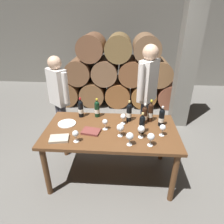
{
  "coord_description": "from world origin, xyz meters",
  "views": [
    {
      "loc": [
        0.15,
        -2.13,
        2.1
      ],
      "look_at": [
        0.0,
        0.2,
        0.91
      ],
      "focal_mm": 31.28,
      "sensor_mm": 36.0,
      "label": 1
    }
  ],
  "objects": [
    {
      "name": "tasting_notebook",
      "position": [
        -0.6,
        -0.27,
        0.77
      ],
      "size": [
        0.24,
        0.19,
        0.03
      ],
      "primitive_type": "cube",
      "rotation": [
        0.0,
        0.0,
        0.17
      ],
      "color": "#B2A893",
      "rests_on": "dining_table"
    },
    {
      "name": "wine_glass_5",
      "position": [
        0.12,
        -0.14,
        0.88
      ],
      "size": [
        0.09,
        0.09,
        0.16
      ],
      "color": "white",
      "rests_on": "dining_table"
    },
    {
      "name": "wine_bottle_2",
      "position": [
        0.65,
        0.14,
        0.88
      ],
      "size": [
        0.07,
        0.07,
        0.28
      ],
      "color": "black",
      "rests_on": "dining_table"
    },
    {
      "name": "ground_plane",
      "position": [
        0.0,
        0.0,
        0.0
      ],
      "size": [
        14.0,
        14.0,
        0.0
      ],
      "primitive_type": "plane",
      "color": "#66635E"
    },
    {
      "name": "wine_glass_2",
      "position": [
        0.15,
        0.16,
        0.87
      ],
      "size": [
        0.07,
        0.07,
        0.15
      ],
      "color": "white",
      "rests_on": "dining_table"
    },
    {
      "name": "cellar_back_wall",
      "position": [
        0.0,
        4.2,
        1.4
      ],
      "size": [
        10.0,
        0.24,
        2.8
      ],
      "primitive_type": "cube",
      "color": "slate",
      "rests_on": "ground_plane"
    },
    {
      "name": "wine_glass_3",
      "position": [
        -0.08,
        -0.0,
        0.86
      ],
      "size": [
        0.07,
        0.07,
        0.14
      ],
      "color": "white",
      "rests_on": "dining_table"
    },
    {
      "name": "wine_glass_1",
      "position": [
        0.63,
        -0.1,
        0.87
      ],
      "size": [
        0.08,
        0.08,
        0.15
      ],
      "color": "white",
      "rests_on": "dining_table"
    },
    {
      "name": "stone_pillar",
      "position": [
        1.3,
        1.6,
        1.3
      ],
      "size": [
        0.32,
        0.32,
        2.6
      ],
      "primitive_type": "cube",
      "color": "slate",
      "rests_on": "ground_plane"
    },
    {
      "name": "taster_seated_left",
      "position": [
        -0.89,
        0.72,
        0.92
      ],
      "size": [
        0.4,
        0.34,
        1.54
      ],
      "color": "#383842",
      "rests_on": "ground_plane"
    },
    {
      "name": "wine_bottle_5",
      "position": [
        -0.22,
        0.34,
        0.88
      ],
      "size": [
        0.07,
        0.07,
        0.28
      ],
      "color": "black",
      "rests_on": "dining_table"
    },
    {
      "name": "barrel_stack",
      "position": [
        0.0,
        2.6,
        0.75
      ],
      "size": [
        3.12,
        0.9,
        1.69
      ],
      "color": "brown",
      "rests_on": "ground_plane"
    },
    {
      "name": "wine_glass_6",
      "position": [
        0.47,
        -0.31,
        0.87
      ],
      "size": [
        0.08,
        0.08,
        0.16
      ],
      "color": "white",
      "rests_on": "dining_table"
    },
    {
      "name": "wine_bottle_6",
      "position": [
        0.44,
        0.19,
        0.88
      ],
      "size": [
        0.07,
        0.07,
        0.29
      ],
      "color": "black",
      "rests_on": "dining_table"
    },
    {
      "name": "dining_table",
      "position": [
        0.0,
        0.0,
        0.67
      ],
      "size": [
        1.7,
        0.9,
        0.76
      ],
      "color": "brown",
      "rests_on": "ground_plane"
    },
    {
      "name": "wine_bottle_4",
      "position": [
        0.39,
        -0.05,
        0.88
      ],
      "size": [
        0.07,
        0.07,
        0.28
      ],
      "color": "black",
      "rests_on": "dining_table"
    },
    {
      "name": "sommelier_presenting",
      "position": [
        0.51,
        0.75,
        1.04
      ],
      "size": [
        0.33,
        0.42,
        1.72
      ],
      "color": "#383842",
      "rests_on": "ground_plane"
    },
    {
      "name": "wine_bottle_1",
      "position": [
        0.52,
        0.25,
        0.9
      ],
      "size": [
        0.07,
        0.07,
        0.32
      ],
      "color": "black",
      "rests_on": "dining_table"
    },
    {
      "name": "wine_bottle_3",
      "position": [
        -0.45,
        0.32,
        0.89
      ],
      "size": [
        0.07,
        0.07,
        0.29
      ],
      "color": "black",
      "rests_on": "dining_table"
    },
    {
      "name": "leather_ledger",
      "position": [
        -0.24,
        -0.09,
        0.77
      ],
      "size": [
        0.25,
        0.2,
        0.03
      ],
      "primitive_type": "cube",
      "rotation": [
        0.0,
        0.0,
        -0.19
      ],
      "color": "brown",
      "rests_on": "dining_table"
    },
    {
      "name": "wine_glass_0",
      "position": [
        -0.39,
        -0.29,
        0.87
      ],
      "size": [
        0.07,
        0.07,
        0.15
      ],
      "color": "white",
      "rests_on": "dining_table"
    },
    {
      "name": "serving_plate",
      "position": [
        -0.6,
        0.1,
        0.77
      ],
      "size": [
        0.24,
        0.24,
        0.01
      ],
      "primitive_type": "cylinder",
      "color": "white",
      "rests_on": "dining_table"
    },
    {
      "name": "wine_bottle_0",
      "position": [
        0.23,
        0.25,
        0.89
      ],
      "size": [
        0.07,
        0.07,
        0.3
      ],
      "color": "black",
      "rests_on": "dining_table"
    },
    {
      "name": "wine_glass_7",
      "position": [
        0.37,
        -0.15,
        0.87
      ],
      "size": [
        0.09,
        0.09,
        0.16
      ],
      "color": "white",
      "rests_on": "dining_table"
    },
    {
      "name": "wine_glass_4",
      "position": [
        0.23,
        -0.31,
        0.87
      ],
      "size": [
        0.09,
        0.09,
        0.16
      ],
      "color": "white",
      "rests_on": "dining_table"
    }
  ]
}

